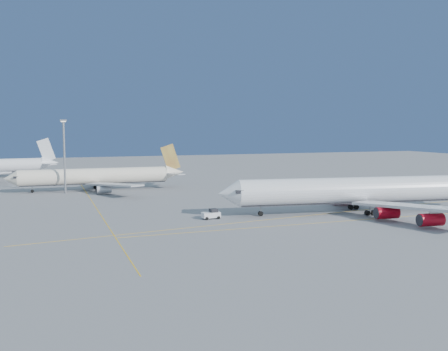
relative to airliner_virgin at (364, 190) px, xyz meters
The scene contains 6 objects.
ground 22.83m from the airliner_virgin, 165.25° to the left, with size 500.00×500.00×0.00m, color slate.
taxiway_lines 38.48m from the airliner_virgin, 161.66° to the left, with size 118.86×140.00×0.02m.
airliner_virgin is the anchor object (origin of this frame).
airliner_etihad 87.72m from the airliner_virgin, 130.42° to the left, with size 58.26×53.96×15.24m.
pushback_tug 38.59m from the airliner_virgin, behind, with size 4.25×2.78×2.31m.
light_mast 92.05m from the airliner_virgin, 137.68° to the left, with size 2.01×2.01×23.26m.
Camera 1 is at (-52.14, -108.27, 20.93)m, focal length 40.00 mm.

